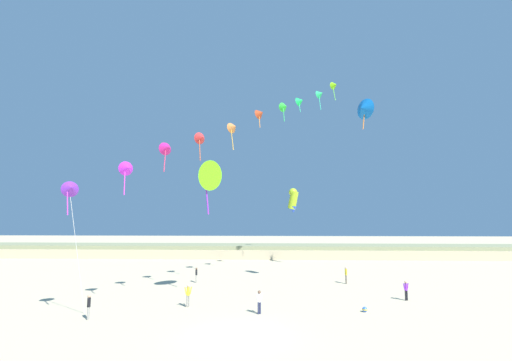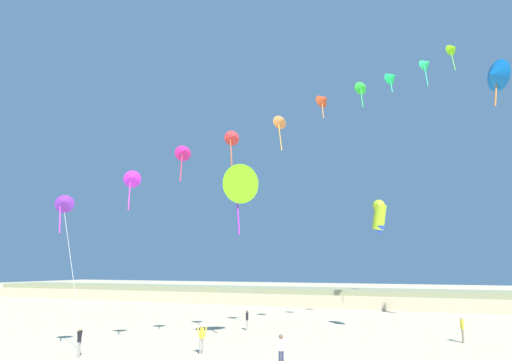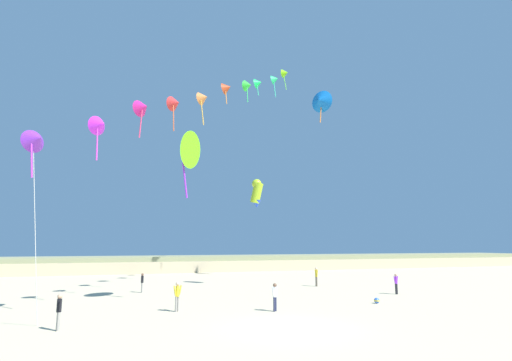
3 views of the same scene
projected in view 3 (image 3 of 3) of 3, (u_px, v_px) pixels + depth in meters
The scene contains 13 objects.
ground_plane at pixel (288, 328), 18.52m from camera, with size 240.00×240.00×0.00m, color beige.
dune_ridge at pixel (178, 264), 57.57m from camera, with size 120.00×8.98×2.14m.
person_near_left at pixel (396, 282), 31.21m from camera, with size 0.54×0.25×1.57m.
person_near_right at pixel (275, 295), 23.32m from camera, with size 0.51×0.38×1.60m.
person_mid_center at pixel (177, 294), 23.22m from camera, with size 0.55×0.37×1.69m.
person_far_left at pixel (142, 281), 32.17m from camera, with size 0.21×0.54×1.53m.
person_far_right at pixel (316, 275), 36.99m from camera, with size 0.23×0.60×1.70m.
person_far_center at pixel (59, 309), 18.12m from camera, with size 0.25×0.56×1.62m.
kite_banner_string at pixel (217, 93), 34.62m from camera, with size 23.78×25.57×25.90m.
large_kite_low_lead at pixel (185, 150), 28.07m from camera, with size 2.57×2.77×4.81m.
large_kite_mid_trail at pixel (257, 192), 38.32m from camera, with size 1.57×1.45×2.76m.
large_kite_high_solo at pixel (320, 101), 46.96m from camera, with size 2.28×2.70×4.05m.
beach_ball at pixel (377, 301), 26.31m from camera, with size 0.36×0.36×0.36m.
Camera 3 is at (-7.39, -17.96, 3.88)m, focal length 28.00 mm.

